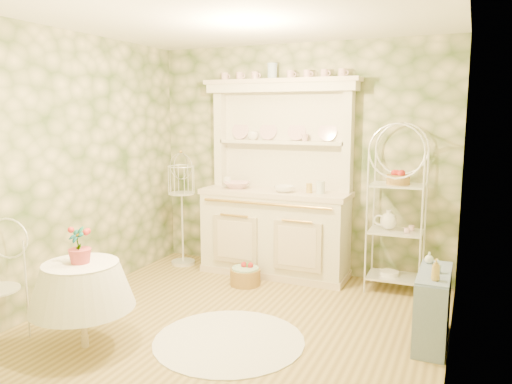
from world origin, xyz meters
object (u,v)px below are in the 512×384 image
at_px(kitchen_dresser, 275,179).
at_px(floor_basket, 245,274).
at_px(round_table, 83,303).
at_px(bakers_rack, 397,208).
at_px(birdcage_stand, 182,211).
at_px(side_shelf, 433,309).

relative_size(kitchen_dresser, floor_basket, 6.27).
height_order(kitchen_dresser, floor_basket, kitchen_dresser).
bearing_deg(round_table, bakers_rack, 48.29).
distance_m(bakers_rack, floor_basket, 1.80).
relative_size(kitchen_dresser, birdcage_stand, 1.66).
bearing_deg(kitchen_dresser, birdcage_stand, -175.40).
bearing_deg(bakers_rack, kitchen_dresser, 178.54).
relative_size(birdcage_stand, floor_basket, 3.78).
bearing_deg(round_table, kitchen_dresser, 72.86).
bearing_deg(birdcage_stand, kitchen_dresser, 4.60).
bearing_deg(bakers_rack, round_table, -132.90).
xyz_separation_m(kitchen_dresser, side_shelf, (1.86, -1.17, -0.85)).
height_order(kitchen_dresser, birdcage_stand, kitchen_dresser).
xyz_separation_m(side_shelf, round_table, (-2.60, -1.22, 0.08)).
xyz_separation_m(kitchen_dresser, birdcage_stand, (-1.21, -0.10, -0.46)).
height_order(kitchen_dresser, side_shelf, kitchen_dresser).
height_order(side_shelf, floor_basket, side_shelf).
bearing_deg(kitchen_dresser, round_table, -107.14).
relative_size(round_table, birdcage_stand, 0.54).
bearing_deg(birdcage_stand, round_table, -78.23).
xyz_separation_m(side_shelf, floor_basket, (-2.02, 0.68, -0.18)).
distance_m(round_table, floor_basket, 2.00).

